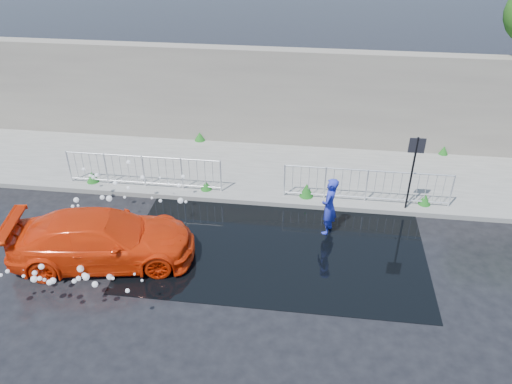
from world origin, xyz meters
The scene contains 12 objects.
ground centered at (0.00, 0.00, 0.00)m, with size 90.00×90.00×0.00m, color black.
pavement centered at (0.00, 5.00, 0.07)m, with size 30.00×4.00×0.15m, color slate.
curb centered at (0.00, 3.00, 0.08)m, with size 30.00×0.25×0.16m, color slate.
retaining_wall centered at (0.00, 7.20, 1.90)m, with size 30.00×0.60×3.50m, color #6D655C.
puddle centered at (0.50, 1.00, 0.01)m, with size 8.00×5.00×0.01m, color black.
sign_post centered at (4.20, 3.10, 1.72)m, with size 0.45×0.06×2.50m.
railing_left centered at (-4.00, 3.35, 0.74)m, with size 5.05×0.05×1.10m.
railing_right centered at (3.00, 3.35, 0.74)m, with size 5.05×0.05×1.10m.
weeds centered at (-0.10, 4.41, 0.33)m, with size 12.17×3.93×0.44m.
water_spray centered at (-4.23, 0.20, 0.71)m, with size 3.55×5.78×1.11m.
red_car centered at (-3.93, -0.21, 0.68)m, with size 1.91×4.70×1.36m, color red.
person centered at (1.87, 1.80, 0.86)m, with size 0.63×0.41×1.73m, color #232EB2.
Camera 1 is at (1.33, -9.93, 8.49)m, focal length 35.00 mm.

